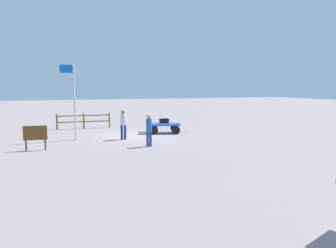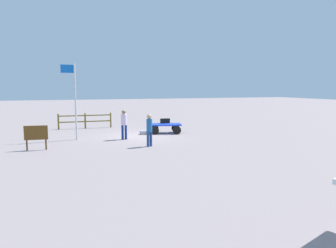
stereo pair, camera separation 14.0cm
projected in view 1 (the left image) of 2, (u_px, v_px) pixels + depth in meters
ground_plane at (137, 136)px, 20.07m from camera, size 120.00×120.00×0.00m
luggage_cart at (164, 126)px, 21.18m from camera, size 2.33×1.72×0.66m
suitcase_maroon at (164, 121)px, 21.49m from camera, size 0.63×0.29×0.32m
suitcase_dark at (143, 133)px, 20.66m from camera, size 0.45×0.40×0.24m
worker_lead at (123, 122)px, 18.58m from camera, size 0.45×0.45×1.80m
worker_trailing at (149, 128)px, 16.37m from camera, size 0.41×0.41×1.74m
flagpole at (73, 96)px, 18.24m from camera, size 0.83×0.10×4.57m
signboard at (35, 134)px, 15.40m from camera, size 1.13×0.18×1.25m
wooden_fence at (84, 120)px, 23.58m from camera, size 4.02×0.21×1.17m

